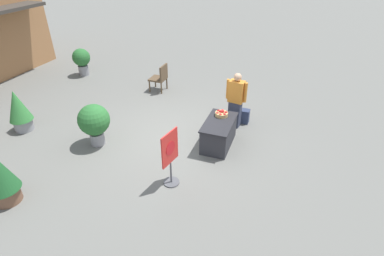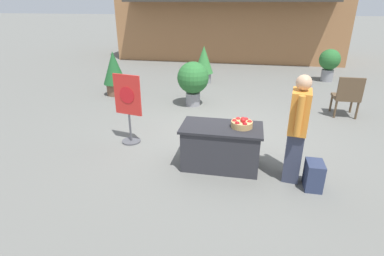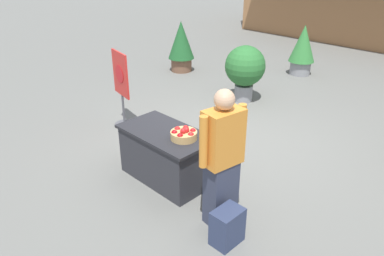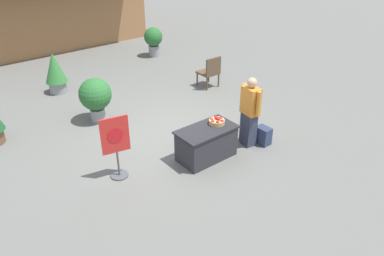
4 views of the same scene
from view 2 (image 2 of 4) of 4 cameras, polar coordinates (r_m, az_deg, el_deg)
name	(u,v)px [view 2 (image 2 of 4)]	position (r m, az deg, el deg)	size (l,w,h in m)	color
ground_plane	(220,133)	(6.32, 5.45, -0.99)	(120.00, 120.00, 0.00)	slate
storefront_building	(231,12)	(15.60, 7.36, 21.11)	(10.07, 5.04, 4.19)	#9E6B42
display_table	(221,146)	(4.95, 5.53, -3.50)	(1.30, 0.72, 0.72)	#2D2D33
apple_basket	(242,123)	(4.79, 9.48, 0.87)	(0.34, 0.34, 0.16)	tan
person_visitor	(297,129)	(4.64, 19.37, -0.18)	(0.32, 0.60, 1.64)	#33384C
backpack	(314,175)	(4.77, 22.16, -8.34)	(0.24, 0.34, 0.42)	#2D3856
poster_board	(128,107)	(5.76, -12.02, 3.95)	(0.55, 0.36, 1.34)	#4C4C51
patio_chair	(347,95)	(7.93, 27.49, 5.64)	(0.55, 0.55, 0.98)	brown
potted_plant_far_right	(193,79)	(7.83, 0.20, 9.25)	(0.82, 0.82, 1.15)	gray
potted_plant_near_right	(329,62)	(11.42, 24.69, 11.36)	(0.69, 0.69, 1.09)	gray
potted_plant_far_left	(114,72)	(9.07, -14.61, 10.33)	(0.66, 0.66, 1.27)	brown
potted_plant_near_left	(204,63)	(10.20, 2.26, 12.24)	(0.63, 0.63, 1.23)	gray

